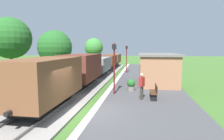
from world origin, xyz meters
TOP-DOWN VIEW (x-y plane):
  - ground_plane at (0.00, 0.00)m, footprint 160.00×160.00m
  - platform_slab at (3.20, 0.00)m, footprint 6.00×60.00m
  - platform_edge_stripe at (0.40, 0.00)m, footprint 0.36×60.00m
  - track_ballast at (-2.40, 0.00)m, footprint 3.80×60.00m
  - rail_near at (-1.68, 0.00)m, footprint 0.07×60.00m
  - rail_far at (-3.12, 0.00)m, footprint 0.07×60.00m
  - freight_train at (-2.40, 12.51)m, footprint 2.50×32.60m
  - station_hut at (4.40, 8.54)m, footprint 3.50×5.80m
  - bench_near_hut at (3.74, 3.05)m, footprint 0.42×1.50m
  - person_waiting at (2.91, 2.72)m, footprint 0.39×0.45m
  - potted_planter at (2.13, 5.14)m, footprint 0.64×0.64m
  - lamp_post_near at (0.97, 3.95)m, footprint 0.28×0.28m
  - lamp_post_far at (0.97, 15.93)m, footprint 0.28×0.28m
  - tree_trackside_mid at (-8.54, 5.97)m, footprint 3.63×3.63m
  - tree_trackside_far at (-7.41, 12.31)m, footprint 4.08×4.08m
  - tree_field_left at (-10.28, 18.41)m, footprint 3.03×3.03m
  - tree_field_distant at (-6.34, 27.18)m, footprint 3.64×3.64m

SIDE VIEW (x-z plane):
  - ground_plane at x=0.00m, z-range 0.00..0.00m
  - track_ballast at x=-2.40m, z-range 0.00..0.12m
  - platform_slab at x=3.20m, z-range 0.00..0.25m
  - rail_near at x=-1.68m, z-range 0.12..0.26m
  - rail_far at x=-3.12m, z-range 0.12..0.26m
  - platform_edge_stripe at x=0.40m, z-range 0.25..0.26m
  - bench_near_hut at x=3.74m, z-range 0.27..1.18m
  - potted_planter at x=2.13m, z-range 0.26..1.18m
  - person_waiting at x=2.91m, z-range 0.33..2.04m
  - freight_train at x=-2.40m, z-range 0.17..2.89m
  - station_hut at x=4.40m, z-range 0.26..3.04m
  - lamp_post_near at x=0.97m, z-range 0.95..4.65m
  - lamp_post_far at x=0.97m, z-range 0.95..4.65m
  - tree_field_left at x=-10.28m, z-range 0.87..5.68m
  - tree_trackside_far at x=-7.41m, z-range 0.79..6.47m
  - tree_field_distant at x=-6.34m, z-range 0.94..6.46m
  - tree_trackside_mid at x=-8.54m, z-range 1.29..7.52m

